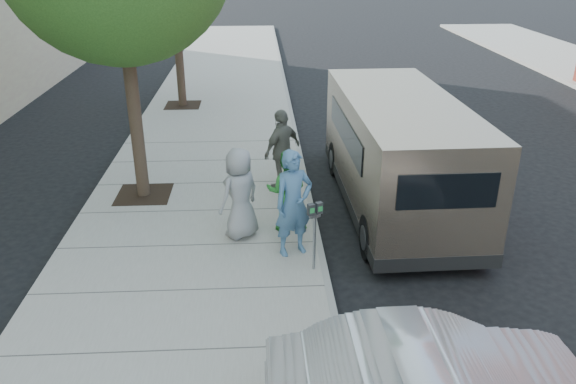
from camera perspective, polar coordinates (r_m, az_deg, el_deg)
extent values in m
plane|color=black|center=(10.83, -4.52, -5.94)|extent=(120.00, 120.00, 0.00)
cube|color=gray|center=(10.87, -9.84, -5.67)|extent=(5.00, 60.00, 0.15)
cube|color=gray|center=(10.84, 3.13, -5.40)|extent=(0.12, 60.00, 0.16)
cube|color=black|center=(13.16, -14.41, -0.22)|extent=(1.20, 1.20, 0.01)
cylinder|color=#38281E|center=(12.50, -15.35, 8.06)|extent=(0.28, 0.28, 3.96)
cube|color=black|center=(20.24, -10.62, 8.68)|extent=(1.20, 1.20, 0.01)
cylinder|color=#38281E|center=(19.86, -11.01, 13.57)|extent=(0.28, 0.28, 3.52)
cylinder|color=gray|center=(9.70, 2.68, -5.25)|extent=(0.05, 0.05, 1.01)
cube|color=gray|center=(9.45, 2.74, -2.39)|extent=(0.20, 0.13, 0.07)
cube|color=#2D2D30|center=(9.36, 2.34, -1.79)|extent=(0.13, 0.12, 0.20)
cube|color=#2D2D30|center=(9.43, 3.17, -1.61)|extent=(0.13, 0.12, 0.20)
cube|color=tan|center=(12.20, 11.15, 4.18)|extent=(2.35, 6.06, 2.22)
cube|color=tan|center=(15.39, 7.92, 6.44)|extent=(2.06, 0.65, 0.95)
cube|color=black|center=(9.39, 15.93, 0.04)|extent=(1.67, 0.05, 0.61)
cylinder|color=black|center=(14.13, 4.99, 3.37)|extent=(0.31, 0.85, 0.85)
cylinder|color=black|center=(14.56, 12.65, 3.51)|extent=(0.31, 0.85, 0.85)
cylinder|color=black|center=(10.47, 8.43, -4.60)|extent=(0.31, 0.85, 0.85)
cylinder|color=black|center=(11.05, 18.44, -4.05)|extent=(0.31, 0.85, 0.85)
imported|color=teal|center=(9.99, 0.57, -1.17)|extent=(0.85, 0.72, 1.99)
imported|color=#2D8A31|center=(10.87, -0.14, 0.09)|extent=(0.89, 0.74, 1.67)
imported|color=gray|center=(10.65, -4.91, -0.16)|extent=(1.03, 1.01, 1.79)
imported|color=slate|center=(12.71, -0.58, 4.28)|extent=(1.11, 1.11, 1.89)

